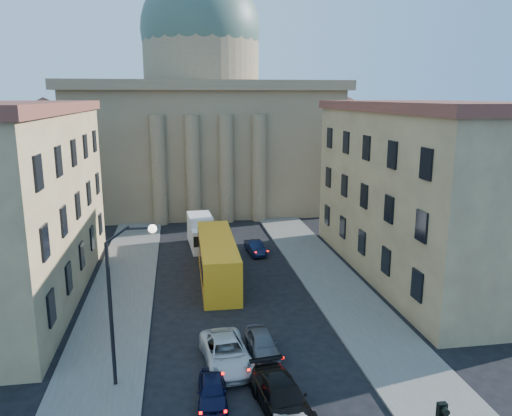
{
  "coord_description": "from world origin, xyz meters",
  "views": [
    {
      "loc": [
        -3.87,
        -16.73,
        15.11
      ],
      "look_at": [
        1.32,
        15.76,
        7.72
      ],
      "focal_mm": 35.0,
      "sensor_mm": 36.0,
      "label": 1
    }
  ],
  "objects": [
    {
      "name": "building_right",
      "position": [
        17.0,
        22.0,
        7.42
      ],
      "size": [
        11.6,
        26.6,
        14.7
      ],
      "color": "tan",
      "rests_on": "ground"
    },
    {
      "name": "city_bus",
      "position": [
        -0.8,
        23.03,
        1.89
      ],
      "size": [
        3.05,
        12.5,
        3.51
      ],
      "rotation": [
        0.0,
        0.0,
        -0.01
      ],
      "color": "#FAA31B",
      "rests_on": "ground"
    },
    {
      "name": "car_right_mid",
      "position": [
        0.8,
        4.49,
        0.78
      ],
      "size": [
        2.88,
        5.62,
        1.56
      ],
      "primitive_type": "imported",
      "rotation": [
        0.0,
        0.0,
        0.13
      ],
      "color": "black",
      "rests_on": "ground"
    },
    {
      "name": "car_right_distant",
      "position": [
        3.42,
        29.41,
        0.64
      ],
      "size": [
        1.8,
        4.0,
        1.27
      ],
      "primitive_type": "imported",
      "rotation": [
        0.0,
        0.0,
        0.12
      ],
      "color": "black",
      "rests_on": "ground"
    },
    {
      "name": "box_truck",
      "position": [
        -1.68,
        32.51,
        1.52
      ],
      "size": [
        2.65,
        5.96,
        3.2
      ],
      "rotation": [
        0.0,
        0.0,
        0.07
      ],
      "color": "silver",
      "rests_on": "ground"
    },
    {
      "name": "church",
      "position": [
        0.0,
        55.47,
        11.88
      ],
      "size": [
        68.02,
        28.76,
        36.6
      ],
      "color": "#776149",
      "rests_on": "ground"
    },
    {
      "name": "sidewalk_left",
      "position": [
        -8.5,
        18.0,
        0.07
      ],
      "size": [
        5.0,
        60.0,
        0.15
      ],
      "primitive_type": "cube",
      "color": "#54514D",
      "rests_on": "ground"
    },
    {
      "name": "car_left_mid",
      "position": [
        -1.45,
        9.26,
        0.76
      ],
      "size": [
        3.01,
        5.65,
        1.51
      ],
      "primitive_type": "imported",
      "rotation": [
        0.0,
        0.0,
        0.09
      ],
      "color": "silver",
      "rests_on": "ground"
    },
    {
      "name": "car_right_far",
      "position": [
        0.8,
        10.16,
        0.69
      ],
      "size": [
        1.81,
        4.12,
        1.38
      ],
      "primitive_type": "imported",
      "rotation": [
        0.0,
        0.0,
        0.05
      ],
      "color": "#505156",
      "rests_on": "ground"
    },
    {
      "name": "sidewalk_right",
      "position": [
        8.5,
        18.0,
        0.07
      ],
      "size": [
        5.0,
        60.0,
        0.15
      ],
      "primitive_type": "cube",
      "color": "#54514D",
      "rests_on": "ground"
    },
    {
      "name": "car_left_near",
      "position": [
        -2.5,
        5.85,
        0.63
      ],
      "size": [
        1.67,
        3.74,
        1.25
      ],
      "primitive_type": "imported",
      "rotation": [
        0.0,
        0.0,
        -0.05
      ],
      "color": "black",
      "rests_on": "ground"
    },
    {
      "name": "street_lamp",
      "position": [
        -6.97,
        8.0,
        5.29
      ],
      "size": [
        2.62,
        0.44,
        8.83
      ],
      "color": "black",
      "rests_on": "ground"
    }
  ]
}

